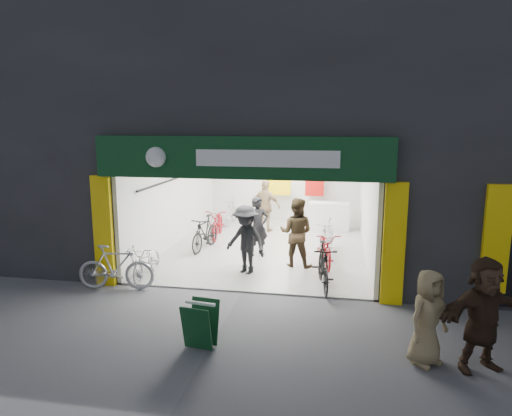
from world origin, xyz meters
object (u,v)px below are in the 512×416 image
(bike_right_front, at_px, (323,266))
(pedestrian_near, at_px, (428,317))
(bike_left_front, at_px, (147,261))
(sandwich_board, at_px, (201,324))
(parked_bike, at_px, (116,267))

(bike_right_front, distance_m, pedestrian_near, 3.52)
(bike_left_front, bearing_deg, sandwich_board, -55.26)
(bike_right_front, xyz_separation_m, sandwich_board, (-1.94, -3.22, -0.10))
(pedestrian_near, bearing_deg, sandwich_board, 140.22)
(bike_right_front, xyz_separation_m, pedestrian_near, (1.72, -3.06, 0.24))
(parked_bike, distance_m, sandwich_board, 3.58)
(bike_left_front, distance_m, pedestrian_near, 6.77)
(parked_bike, height_order, sandwich_board, parked_bike)
(bike_left_front, height_order, pedestrian_near, pedestrian_near)
(parked_bike, relative_size, pedestrian_near, 1.14)
(pedestrian_near, bearing_deg, parked_bike, 119.00)
(bike_right_front, distance_m, sandwich_board, 3.76)
(parked_bike, xyz_separation_m, pedestrian_near, (6.38, -2.16, 0.25))
(bike_left_front, distance_m, parked_bike, 0.97)
(bike_left_front, relative_size, sandwich_board, 2.02)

